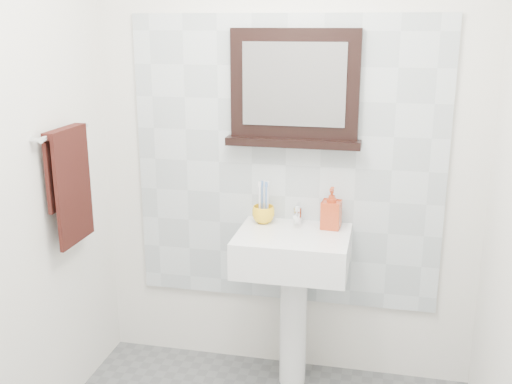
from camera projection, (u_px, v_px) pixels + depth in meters
back_wall at (287, 145)px, 3.06m from camera, size 2.00×0.01×2.50m
splashback at (286, 165)px, 3.08m from camera, size 1.60×0.02×1.50m
pedestal_sink at (293, 267)px, 2.99m from camera, size 0.55×0.44×0.96m
toothbrush_cup at (263, 214)px, 3.07m from camera, size 0.15×0.15×0.09m
toothbrushes at (264, 200)px, 3.05m from camera, size 0.05×0.04×0.21m
soap_dispenser at (331, 208)px, 2.98m from camera, size 0.10×0.10×0.21m
framed_mirror at (294, 91)px, 2.94m from camera, size 0.68×0.11×0.57m
towel_bar at (64, 132)px, 2.74m from camera, size 0.07×0.40×0.03m
hand_towel at (69, 177)px, 2.79m from camera, size 0.06×0.30×0.55m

